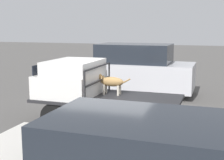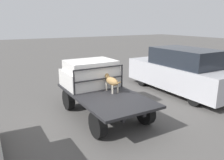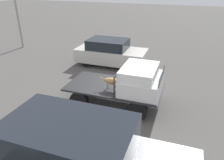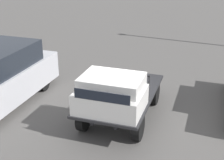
# 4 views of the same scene
# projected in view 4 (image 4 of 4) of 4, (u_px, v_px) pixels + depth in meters

# --- Properties ---
(ground_plane) EXTENTS (80.00, 80.00, 0.00)m
(ground_plane) POSITION_uv_depth(u_px,v_px,m) (122.00, 115.00, 10.50)
(ground_plane) COLOR #514F4C
(flatbed_truck) EXTENTS (3.93, 2.04, 0.83)m
(flatbed_truck) POSITION_uv_depth(u_px,v_px,m) (122.00, 99.00, 10.27)
(flatbed_truck) COLOR black
(flatbed_truck) RESTS_ON ground
(truck_cab) EXTENTS (1.54, 1.92, 0.99)m
(truck_cab) POSITION_uv_depth(u_px,v_px,m) (111.00, 94.00, 9.03)
(truck_cab) COLOR silver
(truck_cab) RESTS_ON flatbed_truck
(truck_headboard) EXTENTS (0.04, 1.92, 0.86)m
(truck_headboard) POSITION_uv_depth(u_px,v_px,m) (119.00, 81.00, 9.69)
(truck_headboard) COLOR #232326
(truck_headboard) RESTS_ON flatbed_truck
(dog) EXTENTS (1.08, 0.27, 0.63)m
(dog) POSITION_uv_depth(u_px,v_px,m) (111.00, 82.00, 10.06)
(dog) COLOR beige
(dog) RESTS_ON flatbed_truck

